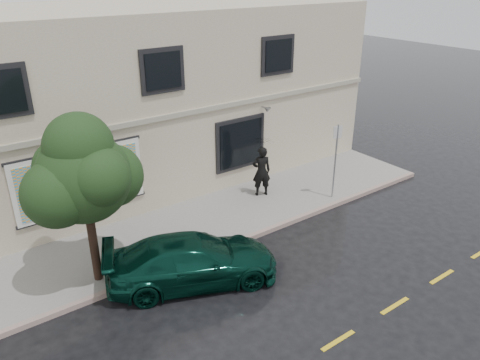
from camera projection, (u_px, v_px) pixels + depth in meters
ground at (251, 272)px, 14.00m from camera, size 90.00×90.00×0.00m
sidewalk at (195, 226)px, 16.36m from camera, size 20.00×3.50×0.15m
curb at (223, 248)px, 15.08m from camera, size 20.00×0.18×0.16m
road_marking at (338, 341)px, 11.43m from camera, size 19.00×0.12×0.01m
building at (119, 96)px, 19.17m from camera, size 20.00×8.12×7.00m
billboard at (81, 181)px, 15.06m from camera, size 4.30×0.16×2.20m
car at (193, 260)px, 13.32m from camera, size 5.31×3.81×1.42m
pedestrian at (261, 171)px, 18.03m from camera, size 0.85×0.72×2.00m
umbrella at (262, 138)px, 17.47m from camera, size 1.17×1.17×0.68m
street_tree at (83, 178)px, 12.17m from camera, size 2.47×2.47×4.43m
sign_pole at (336, 155)px, 17.51m from camera, size 0.36×0.11×2.95m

